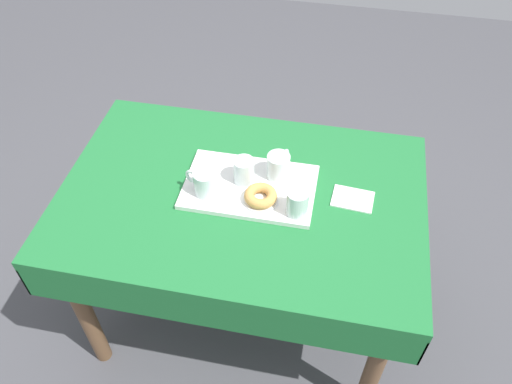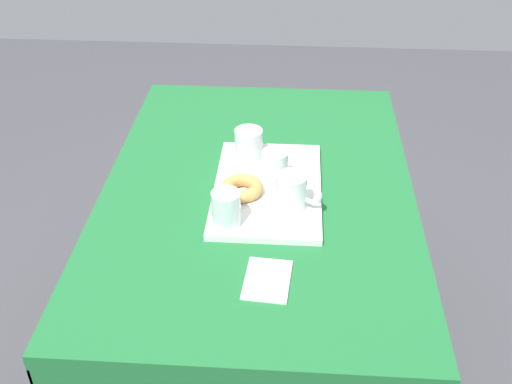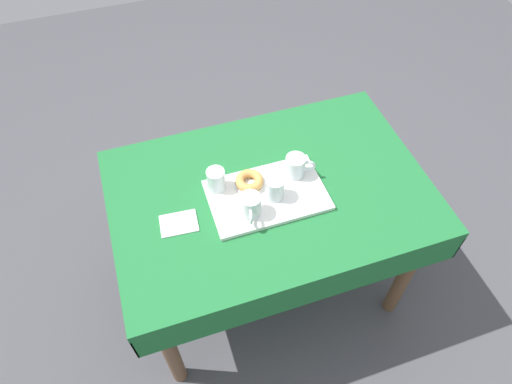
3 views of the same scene
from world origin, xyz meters
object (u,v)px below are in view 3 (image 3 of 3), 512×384
object	(u,v)px
donut_plate_left	(249,184)
tea_mug_left	(296,167)
dining_table	(270,205)
sugar_donut_left	(249,181)
tea_mug_right	(250,206)
serving_tray	(267,195)
water_glass_far	(274,189)
water_glass_near	(216,181)
paper_napkin	(179,223)

from	to	relation	value
donut_plate_left	tea_mug_left	bearing A→B (deg)	178.96
dining_table	sugar_donut_left	world-z (taller)	sugar_donut_left
tea_mug_left	tea_mug_right	world-z (taller)	same
serving_tray	sugar_donut_left	distance (m)	0.09
serving_tray	tea_mug_left	bearing A→B (deg)	-156.51
tea_mug_right	water_glass_far	world-z (taller)	water_glass_far
dining_table	tea_mug_left	distance (m)	0.21
serving_tray	water_glass_near	world-z (taller)	water_glass_near
tea_mug_left	paper_napkin	bearing A→B (deg)	9.06
tea_mug_left	water_glass_near	size ratio (longest dim) A/B	1.27
tea_mug_right	sugar_donut_left	size ratio (longest dim) A/B	1.08
tea_mug_right	sugar_donut_left	xyz separation A→B (m)	(-0.04, -0.13, -0.02)
paper_napkin	sugar_donut_left	bearing A→B (deg)	-164.84
paper_napkin	dining_table	bearing A→B (deg)	-173.20
paper_napkin	water_glass_near	bearing A→B (deg)	-148.27
water_glass_far	sugar_donut_left	distance (m)	0.11
dining_table	water_glass_far	bearing A→B (deg)	86.14
sugar_donut_left	paper_napkin	distance (m)	0.32
tea_mug_right	paper_napkin	xyz separation A→B (m)	(0.27, -0.05, -0.06)
donut_plate_left	paper_napkin	size ratio (longest dim) A/B	0.84
sugar_donut_left	water_glass_far	bearing A→B (deg)	130.56
tea_mug_left	paper_napkin	world-z (taller)	tea_mug_left
water_glass_far	sugar_donut_left	bearing A→B (deg)	-49.44
tea_mug_left	donut_plate_left	bearing A→B (deg)	-1.04
water_glass_near	donut_plate_left	bearing A→B (deg)	167.43
water_glass_far	water_glass_near	bearing A→B (deg)	-29.49
serving_tray	water_glass_near	size ratio (longest dim) A/B	4.85
sugar_donut_left	dining_table	bearing A→B (deg)	153.42
water_glass_far	serving_tray	bearing A→B (deg)	-42.15
serving_tray	paper_napkin	distance (m)	0.36
dining_table	tea_mug_left	size ratio (longest dim) A/B	10.63
tea_mug_left	donut_plate_left	world-z (taller)	tea_mug_left
water_glass_far	tea_mug_right	bearing A→B (deg)	23.49
donut_plate_left	paper_napkin	bearing A→B (deg)	15.16
tea_mug_left	water_glass_far	xyz separation A→B (m)	(0.12, 0.08, 0.00)
water_glass_near	sugar_donut_left	size ratio (longest dim) A/B	0.84
water_glass_near	sugar_donut_left	bearing A→B (deg)	167.43
tea_mug_right	paper_napkin	distance (m)	0.28
water_glass_near	water_glass_far	distance (m)	0.23
sugar_donut_left	paper_napkin	size ratio (longest dim) A/B	0.80
dining_table	sugar_donut_left	xyz separation A→B (m)	(0.07, -0.04, 0.15)
tea_mug_left	tea_mug_right	distance (m)	0.26
dining_table	water_glass_near	distance (m)	0.27
paper_napkin	tea_mug_left	bearing A→B (deg)	-170.94
serving_tray	tea_mug_right	bearing A→B (deg)	36.86
water_glass_near	paper_napkin	distance (m)	0.22
tea_mug_right	tea_mug_left	bearing A→B (deg)	-150.91
serving_tray	donut_plate_left	bearing A→B (deg)	-51.94
donut_plate_left	water_glass_far	bearing A→B (deg)	130.56
serving_tray	paper_napkin	world-z (taller)	serving_tray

